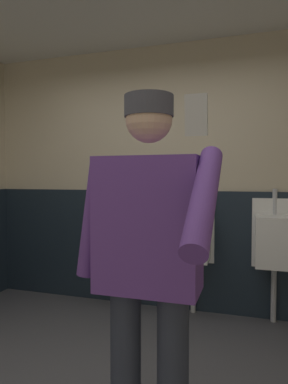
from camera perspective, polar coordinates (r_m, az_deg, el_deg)
name	(u,v)px	position (r m, az deg, el deg)	size (l,w,h in m)	color
wall_back	(166,177)	(3.58, 3.75, 2.51)	(4.55, 0.12, 2.70)	beige
wainscot_band_back	(164,249)	(3.58, 3.43, -9.49)	(3.95, 0.03, 1.21)	#19232D
urinal_left	(120,232)	(3.55, -4.08, -6.77)	(0.40, 0.34, 1.24)	white
urinal_middle	(192,236)	(3.35, 8.05, -7.33)	(0.40, 0.34, 1.24)	white
urinal_right	(275,240)	(3.31, 21.09, -7.58)	(0.40, 0.34, 1.24)	white
privacy_divider_panel	(153,218)	(3.34, 1.48, -4.34)	(0.04, 0.40, 0.90)	#4C4C51
person	(148,256)	(1.52, 0.72, -10.69)	(0.67, 0.60, 1.69)	#2D3342
cell_phone	(196,115)	(0.94, 8.74, 12.61)	(0.06, 0.02, 0.11)	silver
soap_dispenser	(168,173)	(3.47, 4.04, 3.17)	(0.10, 0.07, 0.18)	silver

